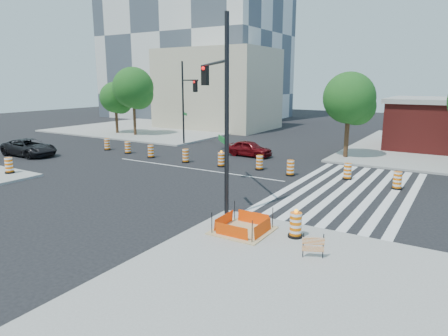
{
  "coord_description": "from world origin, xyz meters",
  "views": [
    {
      "loc": [
        16.34,
        -22.36,
        6.12
      ],
      "look_at": [
        5.09,
        -4.09,
        1.4
      ],
      "focal_mm": 32.0,
      "sensor_mm": 36.0,
      "label": 1
    }
  ],
  "objects_px": {
    "red_coupe": "(249,148)",
    "signal_pole_nw": "(187,96)",
    "signal_pole_se": "(218,97)",
    "dark_suv": "(29,147)"
  },
  "relations": [
    {
      "from": "red_coupe",
      "to": "signal_pole_nw",
      "type": "xyz_separation_m",
      "value": [
        -7.03,
        0.95,
        4.09
      ]
    },
    {
      "from": "red_coupe",
      "to": "signal_pole_se",
      "type": "bearing_deg",
      "value": -156.29
    },
    {
      "from": "signal_pole_se",
      "to": "signal_pole_nw",
      "type": "xyz_separation_m",
      "value": [
        -11.94,
        13.39,
        -0.61
      ]
    },
    {
      "from": "signal_pole_nw",
      "to": "red_coupe",
      "type": "bearing_deg",
      "value": 32.67
    },
    {
      "from": "signal_pole_se",
      "to": "dark_suv",
      "type": "bearing_deg",
      "value": 37.71
    },
    {
      "from": "red_coupe",
      "to": "signal_pole_se",
      "type": "height_order",
      "value": "signal_pole_se"
    },
    {
      "from": "dark_suv",
      "to": "signal_pole_se",
      "type": "relative_size",
      "value": 0.57
    },
    {
      "from": "red_coupe",
      "to": "dark_suv",
      "type": "distance_m",
      "value": 18.22
    },
    {
      "from": "dark_suv",
      "to": "signal_pole_se",
      "type": "bearing_deg",
      "value": -99.78
    },
    {
      "from": "red_coupe",
      "to": "signal_pole_se",
      "type": "relative_size",
      "value": 0.44
    }
  ]
}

